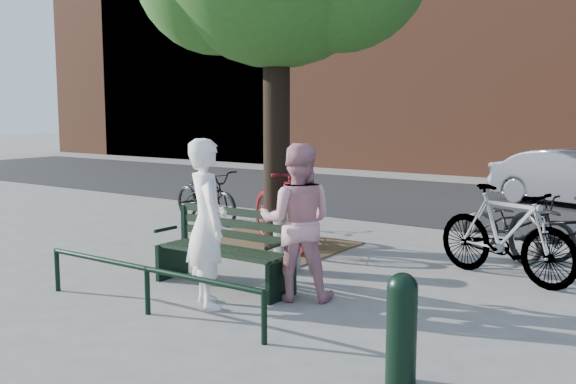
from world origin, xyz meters
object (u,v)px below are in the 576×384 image
Objects in this scene: bicycle_c at (517,225)px; person_left at (207,223)px; bollard at (402,325)px; litter_bin at (287,241)px; park_bench at (227,247)px; person_right at (297,222)px.

person_left is at bearing 165.80° from bicycle_c.
bicycle_c reaches higher than bollard.
person_left is at bearing 165.57° from bollard.
park_bench is at bearing -100.47° from litter_bin.
person_right is 1.97× the size of bollard.
litter_bin is 3.44m from bicycle_c.
person_left is 2.67m from bollard.
bollard is at bearing -41.01° from litter_bin.
bollard is 5.01m from bicycle_c.
bicycle_c reaches higher than litter_bin.
person_right is 1.28m from litter_bin.
person_left is 1.04× the size of person_right.
bicycle_c is at bearing -140.27° from person_right.
person_left is at bearing -85.47° from litter_bin.
park_bench is at bearing -31.46° from person_left.
bicycle_c is at bearing 56.75° from park_bench.
person_left is 1.00m from person_right.
person_right reaches higher than bicycle_c.
person_left is at bearing -65.81° from park_bench.
person_right is 1.01× the size of bicycle_c.
bollard is (1.92, -1.43, -0.40)m from person_right.
person_left reaches higher than litter_bin.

